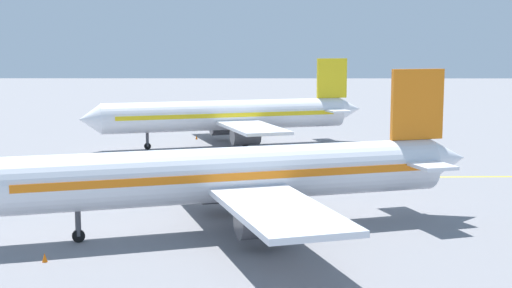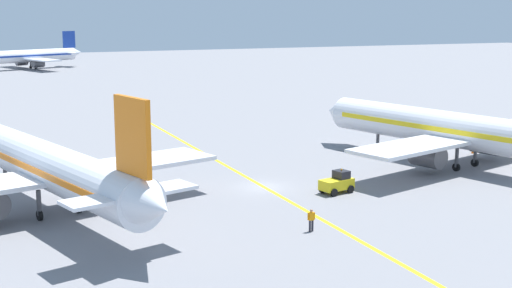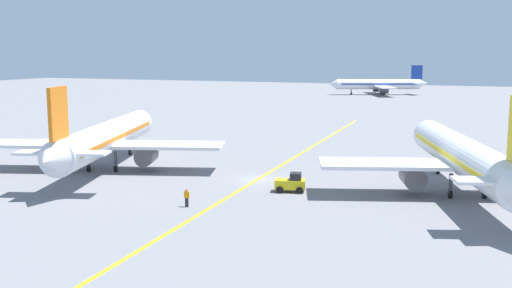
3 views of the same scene
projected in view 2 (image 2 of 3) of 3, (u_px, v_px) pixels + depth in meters
ground_plane at (264, 187)px, 64.70m from camera, size 400.00×400.00×0.00m
apron_yellow_centreline at (264, 187)px, 64.70m from camera, size 4.30×119.95×0.01m
airplane_at_gate at (49, 167)px, 56.10m from camera, size 28.27×34.75×10.60m
airplane_adjacent_stand at (454, 131)px, 72.44m from camera, size 28.23×34.66×10.60m
airplane_distant_taxiing at (28, 56)px, 184.67m from camera, size 30.52×25.06×9.54m
baggage_tug_white at (337, 183)px, 62.57m from camera, size 3.28×2.36×2.11m
ground_crew_worker at (311, 219)px, 51.83m from camera, size 0.58×0.25×1.68m
traffic_cone_near_nose at (473, 151)px, 79.49m from camera, size 0.32×0.32×0.55m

